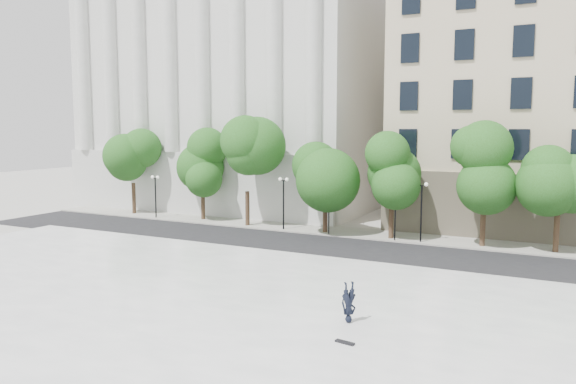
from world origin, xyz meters
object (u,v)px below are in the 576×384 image
traffic_light_east (396,191)px  skateboard (345,342)px  person_lying (349,317)px  traffic_light_west (329,189)px

traffic_light_east → skateboard: (4.24, -20.91, -3.28)m
person_lying → skateboard: (0.68, -2.17, -0.19)m
person_lying → traffic_light_east: bearing=59.2°
traffic_light_west → skateboard: traffic_light_west is taller
traffic_light_east → skateboard: size_ratio=5.69×
traffic_light_east → person_lying: (3.56, -18.75, -3.09)m
traffic_light_west → person_lying: bearing=-64.9°
traffic_light_west → person_lying: size_ratio=2.49×
person_lying → skateboard: person_lying is taller
traffic_light_east → person_lying: bearing=-79.2°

